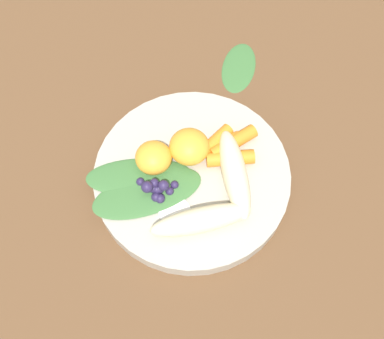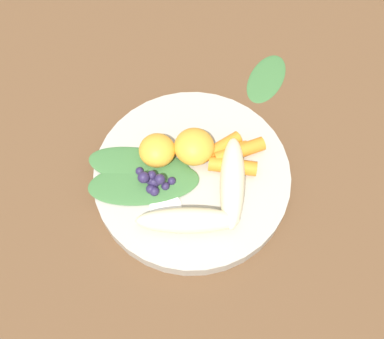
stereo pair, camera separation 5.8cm
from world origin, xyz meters
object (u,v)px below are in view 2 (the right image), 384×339
(banana_peeled_left, at_px, (232,182))
(banana_peeled_right, at_px, (188,220))
(bowl, at_px, (192,177))
(kale_leaf_stray, at_px, (267,78))
(orange_segment_near, at_px, (157,150))

(banana_peeled_left, height_order, banana_peeled_right, same)
(bowl, bearing_deg, kale_leaf_stray, -164.35)
(orange_segment_near, relative_size, kale_leaf_stray, 0.49)
(orange_segment_near, height_order, kale_leaf_stray, orange_segment_near)
(bowl, distance_m, orange_segment_near, 0.06)
(banana_peeled_left, relative_size, kale_leaf_stray, 1.31)
(orange_segment_near, bearing_deg, banana_peeled_right, 71.75)
(banana_peeled_left, relative_size, banana_peeled_right, 1.00)
(banana_peeled_right, bearing_deg, kale_leaf_stray, 63.86)
(banana_peeled_left, height_order, orange_segment_near, orange_segment_near)
(bowl, xyz_separation_m, banana_peeled_left, (-0.02, 0.05, 0.03))
(bowl, height_order, banana_peeled_left, banana_peeled_left)
(orange_segment_near, distance_m, kale_leaf_stray, 0.21)
(bowl, height_order, orange_segment_near, orange_segment_near)
(banana_peeled_right, distance_m, orange_segment_near, 0.10)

